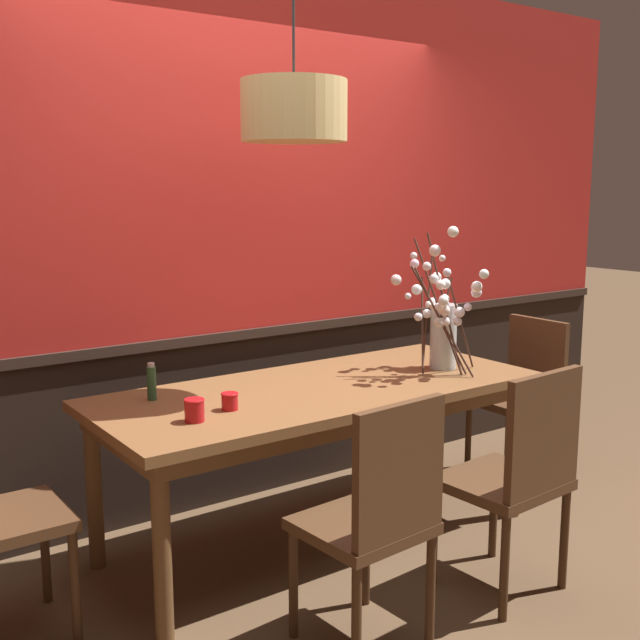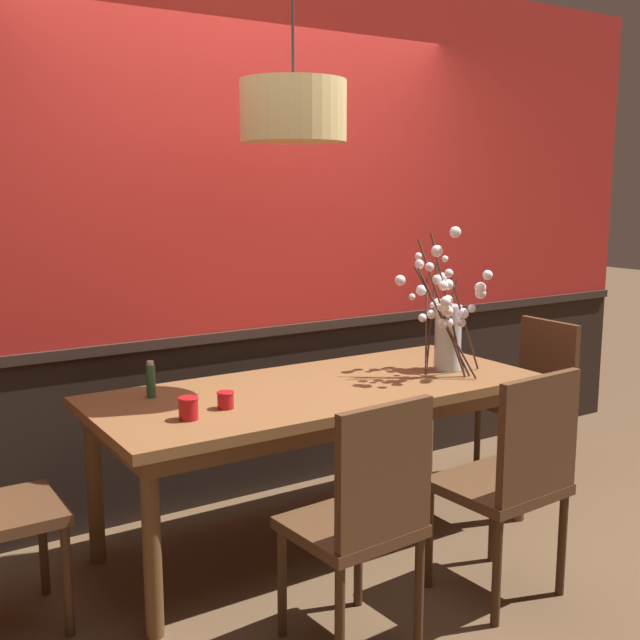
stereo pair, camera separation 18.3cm
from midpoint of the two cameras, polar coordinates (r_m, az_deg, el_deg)
ground_plane at (r=3.91m, az=1.39°, el=-15.70°), size 24.00×24.00×0.00m
back_wall at (r=4.15m, az=-4.16°, el=5.94°), size 5.82×0.14×2.83m
dining_table at (r=3.66m, az=1.44°, el=-6.08°), size 2.12×0.89×0.76m
chair_near_side_right at (r=3.30m, az=15.53°, el=-10.80°), size 0.49×0.46×0.97m
chair_near_side_left at (r=2.86m, az=5.12°, el=-13.94°), size 0.46×0.44×0.96m
chair_head_east_end at (r=4.66m, az=16.45°, el=-5.06°), size 0.41×0.43×0.92m
vase_with_blossoms at (r=3.95m, az=10.56°, el=-0.29°), size 0.37×0.43×0.74m
candle_holder_nearer_center at (r=3.29m, az=-5.35°, el=-5.85°), size 0.07×0.07×0.07m
candle_holder_nearer_edge at (r=3.15m, az=-7.97°, el=-6.42°), size 0.08×0.08×0.09m
condiment_bottle at (r=3.49m, az=-10.82°, el=-4.35°), size 0.04×0.04×0.16m
pendant_lamp at (r=3.48m, az=-0.42°, el=15.03°), size 0.46×0.46×0.96m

